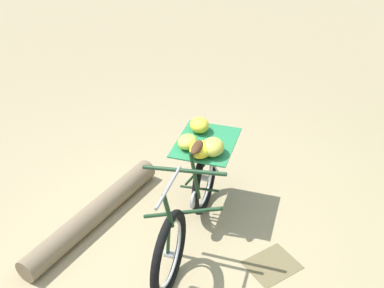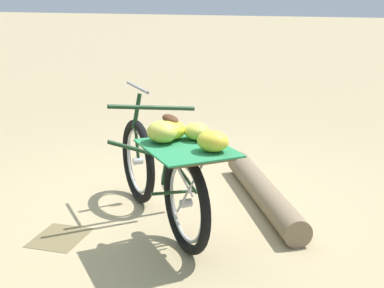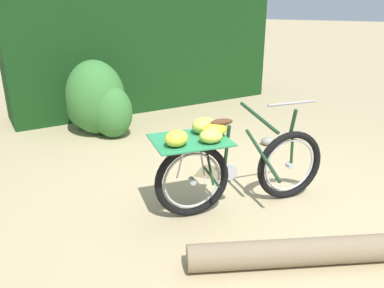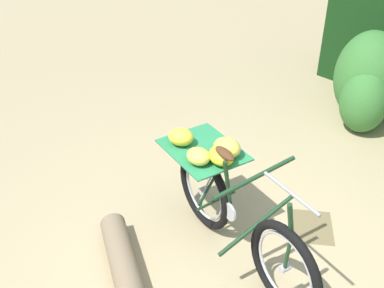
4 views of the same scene
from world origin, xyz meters
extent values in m
plane|color=tan|center=(0.00, 0.00, 0.00)|extent=(60.00, 60.00, 0.00)
torus|color=black|center=(-0.26, -0.28, 0.36)|extent=(0.60, 0.52, 0.73)
torus|color=#B7B7BC|center=(-0.26, -0.28, 0.36)|extent=(0.45, 0.38, 0.57)
cylinder|color=#B7B7BC|center=(-0.26, -0.28, 0.36)|extent=(0.10, 0.10, 0.06)
torus|color=black|center=(0.54, 0.40, 0.36)|extent=(0.60, 0.52, 0.73)
torus|color=#B7B7BC|center=(0.54, 0.40, 0.36)|extent=(0.45, 0.38, 0.57)
cylinder|color=#B7B7BC|center=(0.54, 0.40, 0.36)|extent=(0.10, 0.10, 0.06)
cylinder|color=#19381E|center=(-0.01, -0.07, 0.53)|extent=(0.48, 0.56, 0.30)
cylinder|color=#19381E|center=(0.04, -0.02, 0.92)|extent=(0.49, 0.57, 0.11)
cylinder|color=#19381E|center=(0.28, 0.18, 0.64)|extent=(0.10, 0.11, 0.49)
cylinder|color=#19381E|center=(0.39, 0.28, 0.38)|extent=(0.26, 0.31, 0.05)
cylinder|color=#19381E|center=(0.43, 0.30, 0.59)|extent=(0.22, 0.26, 0.47)
cylinder|color=#19381E|center=(-0.27, -0.28, 0.52)|extent=(0.05, 0.05, 0.30)
cylinder|color=#19381E|center=(-0.26, -0.27, 0.81)|extent=(0.09, 0.10, 0.30)
cylinder|color=gray|center=(-0.23, -0.25, 1.02)|extent=(0.41, 0.35, 0.02)
ellipsoid|color=#4C2D19|center=(0.33, 0.22, 0.91)|extent=(0.23, 0.21, 0.06)
cylinder|color=#B7B7BC|center=(0.25, 0.15, 0.40)|extent=(0.14, 0.12, 0.16)
cylinder|color=#B7B7BC|center=(0.47, 0.34, 0.56)|extent=(0.14, 0.17, 0.39)
cylinder|color=#B7B7BC|center=(0.63, 0.47, 0.56)|extent=(0.17, 0.20, 0.39)
cube|color=brown|center=(0.56, 0.41, 0.76)|extent=(0.74, 0.72, 0.02)
cube|color=#287F4C|center=(0.56, 0.41, 0.78)|extent=(0.87, 0.85, 0.01)
ellipsoid|color=#CCC64C|center=(0.49, 0.21, 0.86)|extent=(0.31, 0.31, 0.15)
ellipsoid|color=#CCC64C|center=(0.36, 0.43, 0.84)|extent=(0.27, 0.27, 0.12)
ellipsoid|color=yellow|center=(0.38, 0.25, 0.85)|extent=(0.30, 0.29, 0.13)
ellipsoid|color=yellow|center=(0.61, 0.60, 0.85)|extent=(0.24, 0.26, 0.14)
cylinder|color=#7F6B51|center=(-0.49, 0.79, 0.11)|extent=(1.67, 0.95, 0.22)
cube|color=olive|center=(0.60, -0.58, 0.00)|extent=(0.44, 0.36, 0.01)
camera|label=1|loc=(-1.54, -2.59, 3.14)|focal=43.36mm
camera|label=2|loc=(4.02, 1.44, 1.84)|focal=52.03mm
camera|label=3|loc=(-0.61, 3.46, 2.00)|focal=36.57mm
camera|label=4|loc=(-2.69, 0.05, 2.95)|focal=44.40mm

